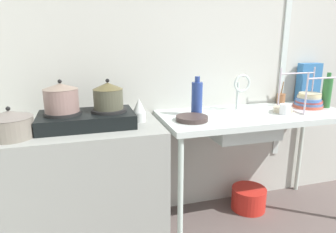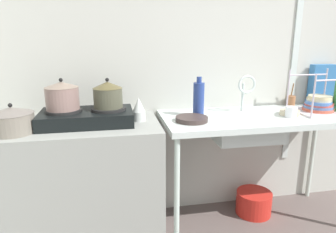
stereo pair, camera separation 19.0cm
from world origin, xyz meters
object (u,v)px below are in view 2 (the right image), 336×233
(frying_pan, at_px, (192,119))
(bottle_by_sink, at_px, (199,99))
(pot_beside_stove, at_px, (12,120))
(utensil_jar, at_px, (291,101))
(percolator, at_px, (139,110))
(sink_basin, at_px, (246,128))
(small_bowl_on_drainboard, at_px, (290,112))
(cup_by_rack, at_px, (291,112))
(bucket_on_floor, at_px, (254,203))
(pot_on_left_burner, at_px, (62,96))
(stove, at_px, (87,117))
(dish_rack, at_px, (318,105))
(cereal_box, at_px, (321,85))
(pot_on_right_burner, at_px, (108,94))
(faucet, at_px, (246,87))

(frying_pan, height_order, bottle_by_sink, bottle_by_sink)
(pot_beside_stove, height_order, utensil_jar, utensil_jar)
(bottle_by_sink, bearing_deg, percolator, -174.35)
(sink_basin, xyz_separation_m, small_bowl_on_drainboard, (0.33, 0.00, 0.10))
(cup_by_rack, relative_size, bucket_on_floor, 0.28)
(pot_on_left_burner, height_order, sink_basin, pot_on_left_burner)
(stove, distance_m, pot_beside_stove, 0.43)
(pot_beside_stove, distance_m, small_bowl_on_drainboard, 1.83)
(stove, distance_m, dish_rack, 1.66)
(utensil_jar, xyz_separation_m, bucket_on_floor, (-0.34, -0.15, -0.80))
(stove, height_order, utensil_jar, utensil_jar)
(sink_basin, distance_m, cereal_box, 0.84)
(sink_basin, xyz_separation_m, cereal_box, (0.76, 0.27, 0.25))
(stove, bearing_deg, utensil_jar, 8.48)
(bottle_by_sink, height_order, utensil_jar, bottle_by_sink)
(percolator, bearing_deg, pot_on_left_burner, -178.44)
(percolator, bearing_deg, frying_pan, -12.71)
(frying_pan, bearing_deg, pot_beside_stove, -177.33)
(pot_on_right_burner, bearing_deg, sink_basin, -1.93)
(bottle_by_sink, height_order, cereal_box, cereal_box)
(cereal_box, bearing_deg, sink_basin, -159.40)
(sink_basin, distance_m, faucet, 0.30)
(cereal_box, bearing_deg, frying_pan, -164.40)
(bottle_by_sink, bearing_deg, pot_on_left_burner, -176.51)
(stove, xyz_separation_m, bucket_on_floor, (1.26, 0.09, -0.81))
(cup_by_rack, distance_m, bottle_by_sink, 0.65)
(sink_basin, bearing_deg, frying_pan, -175.51)
(dish_rack, bearing_deg, pot_on_right_burner, 179.96)
(stove, xyz_separation_m, pot_beside_stove, (-0.41, -0.12, 0.03))
(faucet, distance_m, bottle_by_sink, 0.38)
(frying_pan, bearing_deg, small_bowl_on_drainboard, 2.61)
(sink_basin, xyz_separation_m, dish_rack, (0.58, 0.03, 0.14))
(dish_rack, height_order, bottle_by_sink, dish_rack)
(dish_rack, bearing_deg, stove, 179.97)
(pot_beside_stove, xyz_separation_m, percolator, (0.75, 0.13, -0.00))
(cup_by_rack, xyz_separation_m, bucket_on_floor, (-0.13, 0.18, -0.80))
(sink_basin, distance_m, bottle_by_sink, 0.40)
(pot_beside_stove, relative_size, faucet, 0.89)
(pot_beside_stove, distance_m, bottle_by_sink, 1.18)
(percolator, distance_m, small_bowl_on_drainboard, 1.08)
(pot_beside_stove, bearing_deg, sink_basin, 3.17)
(sink_basin, height_order, dish_rack, dish_rack)
(dish_rack, height_order, bucket_on_floor, dish_rack)
(sink_basin, xyz_separation_m, cup_by_rack, (0.30, -0.06, 0.12))
(bucket_on_floor, bearing_deg, cereal_box, 14.12)
(frying_pan, height_order, small_bowl_on_drainboard, small_bowl_on_drainboard)
(pot_on_left_burner, relative_size, bottle_by_sink, 0.74)
(stove, height_order, percolator, percolator)
(frying_pan, relative_size, dish_rack, 0.63)
(stove, relative_size, pot_on_left_burner, 2.82)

